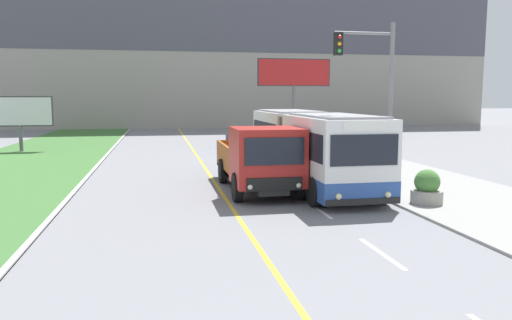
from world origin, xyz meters
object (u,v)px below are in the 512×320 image
city_bus (308,147)px  planter_round_second (373,171)px  planter_round_near (427,189)px  dump_truck (262,161)px  billboard_small (19,113)px  car_distant (242,138)px  traffic_light_mast (375,88)px  billboard_large (294,76)px

city_bus → planter_round_second: 2.87m
city_bus → planter_round_near: (2.55, -5.29, -0.95)m
city_bus → dump_truck: size_ratio=1.71×
billboard_small → planter_round_second: bearing=-43.0°
car_distant → billboard_small: billboard_small is taller
car_distant → billboard_small: 15.28m
car_distant → traffic_light_mast: 19.58m
billboard_small → traffic_light_mast: bearing=-48.2°
car_distant → traffic_light_mast: size_ratio=0.68×
billboard_large → billboard_small: (-19.85, -2.97, -2.71)m
car_distant → billboard_large: billboard_large is taller
billboard_large → planter_round_near: bearing=-94.5°
traffic_light_mast → billboard_large: size_ratio=0.94×
car_distant → planter_round_near: bearing=-82.4°
car_distant → planter_round_second: car_distant is taller
billboard_small → billboard_large: bearing=8.5°
dump_truck → planter_round_near: dump_truck is taller
city_bus → traffic_light_mast: traffic_light_mast is taller
city_bus → traffic_light_mast: bearing=-66.6°
car_distant → city_bus: bearing=-89.0°
city_bus → traffic_light_mast: size_ratio=1.90×
dump_truck → car_distant: 18.30m
dump_truck → car_distant: size_ratio=1.63×
city_bus → billboard_large: size_ratio=1.79×
dump_truck → planter_round_second: (4.98, 1.15, -0.70)m
car_distant → traffic_light_mast: (1.74, -19.22, 3.31)m
planter_round_near → dump_truck: bearing=149.5°
planter_round_near → traffic_light_mast: bearing=119.7°
city_bus → car_distant: size_ratio=2.79×
car_distant → traffic_light_mast: bearing=-84.8°
dump_truck → traffic_light_mast: size_ratio=1.11×
car_distant → billboard_small: size_ratio=1.00×
planter_round_second → dump_truck: bearing=-167.0°
planter_round_near → planter_round_second: (-0.10, 4.14, -0.00)m
city_bus → planter_round_second: bearing=-25.1°
planter_round_second → car_distant: bearing=99.1°
traffic_light_mast → planter_round_near: traffic_light_mast is taller
planter_round_near → billboard_large: bearing=85.5°
city_bus → billboard_large: (4.41, 18.49, 3.81)m
car_distant → billboard_large: size_ratio=0.64×
car_distant → billboard_large: (4.70, 2.63, 4.66)m
planter_round_near → planter_round_second: bearing=91.4°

